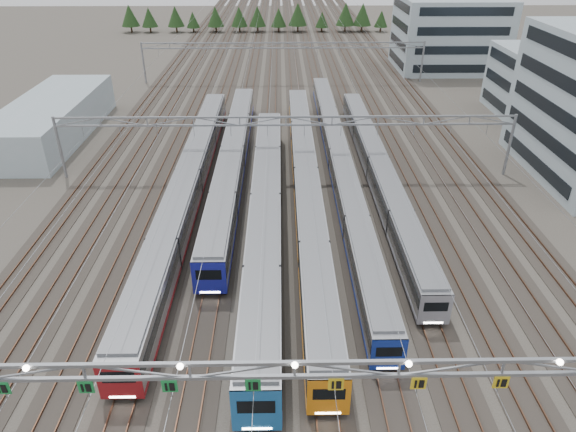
{
  "coord_description": "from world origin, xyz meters",
  "views": [
    {
      "loc": [
        -0.65,
        -19.73,
        27.95
      ],
      "look_at": [
        -0.0,
        23.33,
        3.5
      ],
      "focal_mm": 32.0,
      "sensor_mm": 36.0,
      "label": 1
    }
  ],
  "objects_px": {
    "train_c": "(266,209)",
    "train_f": "(378,168)",
    "train_e": "(339,159)",
    "gantry_near": "(294,374)",
    "west_shed": "(52,119)",
    "train_a": "(189,183)",
    "gantry_mid": "(286,128)",
    "depot_bldg_north": "(449,34)",
    "gantry_far": "(283,50)",
    "depot_bldg_mid": "(544,83)",
    "train_b": "(233,158)",
    "train_d": "(306,180)"
  },
  "relations": [
    {
      "from": "train_c",
      "to": "train_f",
      "type": "bearing_deg",
      "value": 38.94
    },
    {
      "from": "train_e",
      "to": "gantry_near",
      "type": "relative_size",
      "value": 1.22
    },
    {
      "from": "west_shed",
      "to": "train_a",
      "type": "bearing_deg",
      "value": -41.72
    },
    {
      "from": "train_c",
      "to": "gantry_near",
      "type": "height_order",
      "value": "gantry_near"
    },
    {
      "from": "gantry_mid",
      "to": "depot_bldg_north",
      "type": "bearing_deg",
      "value": 57.27
    },
    {
      "from": "train_c",
      "to": "gantry_far",
      "type": "xyz_separation_m",
      "value": [
        2.25,
        58.09,
        4.09
      ]
    },
    {
      "from": "train_e",
      "to": "depot_bldg_mid",
      "type": "bearing_deg",
      "value": 32.56
    },
    {
      "from": "train_a",
      "to": "train_b",
      "type": "height_order",
      "value": "train_a"
    },
    {
      "from": "gantry_mid",
      "to": "gantry_near",
      "type": "bearing_deg",
      "value": -90.07
    },
    {
      "from": "depot_bldg_mid",
      "to": "train_d",
      "type": "bearing_deg",
      "value": -144.03
    },
    {
      "from": "train_d",
      "to": "train_c",
      "type": "bearing_deg",
      "value": -121.28
    },
    {
      "from": "gantry_far",
      "to": "gantry_mid",
      "type": "bearing_deg",
      "value": -90.0
    },
    {
      "from": "train_d",
      "to": "gantry_near",
      "type": "relative_size",
      "value": 1.13
    },
    {
      "from": "train_f",
      "to": "gantry_mid",
      "type": "bearing_deg",
      "value": 169.01
    },
    {
      "from": "train_e",
      "to": "west_shed",
      "type": "height_order",
      "value": "west_shed"
    },
    {
      "from": "train_f",
      "to": "gantry_mid",
      "type": "height_order",
      "value": "gantry_mid"
    },
    {
      "from": "train_c",
      "to": "train_f",
      "type": "relative_size",
      "value": 0.95
    },
    {
      "from": "train_b",
      "to": "gantry_far",
      "type": "distance_m",
      "value": 45.07
    },
    {
      "from": "depot_bldg_mid",
      "to": "depot_bldg_north",
      "type": "relative_size",
      "value": 0.73
    },
    {
      "from": "depot_bldg_mid",
      "to": "depot_bldg_north",
      "type": "distance_m",
      "value": 33.39
    },
    {
      "from": "train_b",
      "to": "gantry_mid",
      "type": "height_order",
      "value": "gantry_mid"
    },
    {
      "from": "train_a",
      "to": "train_d",
      "type": "xyz_separation_m",
      "value": [
        13.5,
        0.77,
        -0.1
      ]
    },
    {
      "from": "train_e",
      "to": "gantry_near",
      "type": "xyz_separation_m",
      "value": [
        -6.8,
        -40.84,
        5.19
      ]
    },
    {
      "from": "train_c",
      "to": "train_d",
      "type": "bearing_deg",
      "value": 58.72
    },
    {
      "from": "train_a",
      "to": "gantry_far",
      "type": "distance_m",
      "value": 52.84
    },
    {
      "from": "west_shed",
      "to": "gantry_near",
      "type": "bearing_deg",
      "value": -57.52
    },
    {
      "from": "train_f",
      "to": "gantry_near",
      "type": "bearing_deg",
      "value": -106.58
    },
    {
      "from": "gantry_mid",
      "to": "west_shed",
      "type": "height_order",
      "value": "gantry_mid"
    },
    {
      "from": "gantry_mid",
      "to": "train_d",
      "type": "bearing_deg",
      "value": -68.41
    },
    {
      "from": "train_c",
      "to": "depot_bldg_mid",
      "type": "bearing_deg",
      "value": 39.28
    },
    {
      "from": "gantry_near",
      "to": "train_a",
      "type": "bearing_deg",
      "value": 108.41
    },
    {
      "from": "train_e",
      "to": "west_shed",
      "type": "distance_m",
      "value": 43.91
    },
    {
      "from": "train_d",
      "to": "train_f",
      "type": "xyz_separation_m",
      "value": [
        9.0,
        3.5,
        -0.14
      ]
    },
    {
      "from": "train_b",
      "to": "depot_bldg_mid",
      "type": "height_order",
      "value": "depot_bldg_mid"
    },
    {
      "from": "train_e",
      "to": "train_b",
      "type": "bearing_deg",
      "value": -179.63
    },
    {
      "from": "train_b",
      "to": "west_shed",
      "type": "relative_size",
      "value": 1.71
    },
    {
      "from": "gantry_mid",
      "to": "depot_bldg_mid",
      "type": "height_order",
      "value": "depot_bldg_mid"
    },
    {
      "from": "depot_bldg_north",
      "to": "train_f",
      "type": "bearing_deg",
      "value": -113.1
    },
    {
      "from": "train_b",
      "to": "train_d",
      "type": "xyz_separation_m",
      "value": [
        9.0,
        -6.32,
        -0.08
      ]
    },
    {
      "from": "train_d",
      "to": "west_shed",
      "type": "bearing_deg",
      "value": 151.33
    },
    {
      "from": "depot_bldg_mid",
      "to": "west_shed",
      "type": "distance_m",
      "value": 78.19
    },
    {
      "from": "gantry_mid",
      "to": "gantry_far",
      "type": "relative_size",
      "value": 1.0
    },
    {
      "from": "train_e",
      "to": "gantry_near",
      "type": "bearing_deg",
      "value": -99.45
    },
    {
      "from": "gantry_far",
      "to": "train_a",
      "type": "bearing_deg",
      "value": -102.33
    },
    {
      "from": "gantry_mid",
      "to": "depot_bldg_mid",
      "type": "relative_size",
      "value": 3.52
    },
    {
      "from": "train_c",
      "to": "depot_bldg_north",
      "type": "height_order",
      "value": "depot_bldg_north"
    },
    {
      "from": "train_a",
      "to": "gantry_mid",
      "type": "relative_size",
      "value": 1.05
    },
    {
      "from": "depot_bldg_mid",
      "to": "train_a",
      "type": "bearing_deg",
      "value": -150.82
    },
    {
      "from": "train_d",
      "to": "gantry_far",
      "type": "height_order",
      "value": "gantry_far"
    },
    {
      "from": "train_c",
      "to": "train_e",
      "type": "relative_size",
      "value": 0.74
    }
  ]
}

